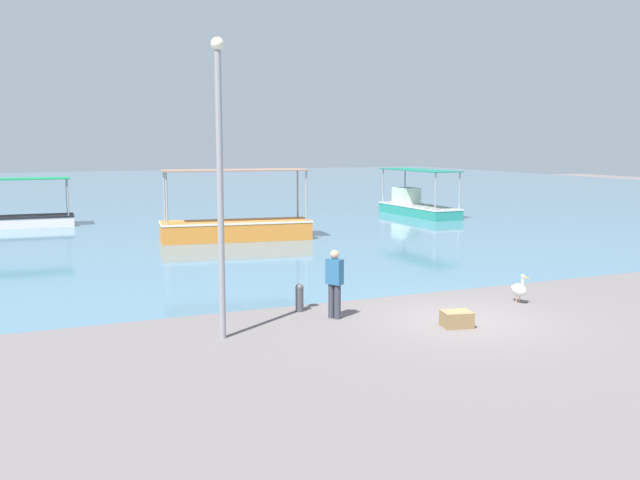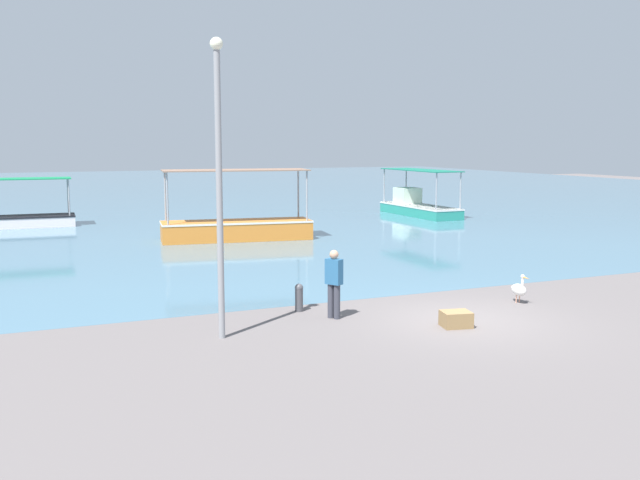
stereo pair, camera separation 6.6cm
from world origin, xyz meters
TOP-DOWN VIEW (x-y plane):
  - ground at (0.00, 0.00)m, footprint 120.00×120.00m
  - harbor_water at (0.00, 48.00)m, footprint 110.00×90.00m
  - fishing_boat_far_right at (-0.93, 15.81)m, footprint 6.70×2.78m
  - fishing_boat_center at (11.88, 21.79)m, footprint 1.91×6.41m
  - fishing_boat_near_right at (-10.20, 24.69)m, footprint 6.53×2.09m
  - pelican at (2.43, 0.94)m, footprint 0.33×0.81m
  - lamp_post at (-5.79, 0.76)m, footprint 0.28×0.28m
  - mooring_bollard at (-3.32, 2.38)m, footprint 0.21×0.21m
  - fisherman_standing at (-2.80, 1.37)m, footprint 0.39×0.46m
  - cargo_crate at (-0.52, -0.49)m, footprint 0.76×0.67m

SIDE VIEW (x-z plane):
  - ground at x=0.00m, z-range 0.00..0.00m
  - harbor_water at x=0.00m, z-range 0.00..0.00m
  - cargo_crate at x=-0.52m, z-range 0.00..0.37m
  - pelican at x=2.43m, z-range -0.02..0.78m
  - mooring_bollard at x=-3.32m, z-range 0.03..0.74m
  - fishing_boat_near_right at x=-10.20m, z-range -0.75..1.71m
  - fishing_boat_center at x=11.88m, z-range -0.74..1.92m
  - fishing_boat_far_right at x=-0.93m, z-range -0.94..2.14m
  - fisherman_standing at x=-2.80m, z-range 0.06..1.75m
  - lamp_post at x=-5.79m, z-range 0.37..6.81m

